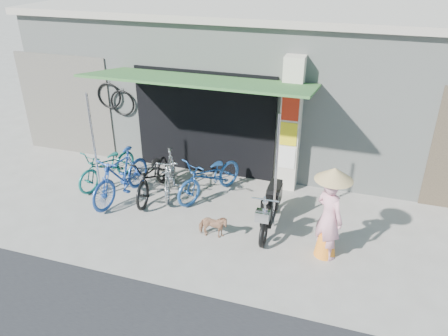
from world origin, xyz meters
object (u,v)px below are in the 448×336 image
(bike_blue, at_px, (121,176))
(nun, at_px, (329,214))
(bike_teal, at_px, (107,166))
(street_dog, at_px, (213,226))
(moped, at_px, (271,207))
(bike_navy, at_px, (210,176))
(bike_black, at_px, (153,175))
(bike_silver, at_px, (170,173))

(bike_blue, bearing_deg, nun, 0.86)
(bike_teal, distance_m, street_dog, 3.27)
(street_dog, bearing_deg, nun, -93.59)
(bike_blue, relative_size, moped, 1.06)
(bike_teal, relative_size, bike_blue, 0.93)
(bike_navy, bearing_deg, moped, -0.41)
(bike_blue, xyz_separation_m, nun, (4.43, -0.64, 0.31))
(bike_teal, bearing_deg, bike_blue, -23.60)
(bike_black, distance_m, bike_silver, 0.37)
(moped, relative_size, nun, 1.00)
(bike_black, distance_m, nun, 4.00)
(bike_silver, bearing_deg, street_dog, -59.28)
(bike_teal, relative_size, street_dog, 2.95)
(bike_teal, height_order, street_dog, bike_teal)
(bike_black, relative_size, nun, 1.05)
(bike_blue, xyz_separation_m, moped, (3.30, -0.06, -0.11))
(bike_black, bearing_deg, bike_teal, 166.87)
(bike_teal, xyz_separation_m, moped, (3.96, -0.58, 0.00))
(bike_teal, relative_size, bike_navy, 0.93)
(moped, bearing_deg, bike_blue, 177.95)
(bike_teal, height_order, bike_silver, bike_silver)
(bike_blue, distance_m, bike_silver, 1.05)
(bike_silver, relative_size, moped, 0.92)
(nun, bearing_deg, bike_silver, 20.98)
(moped, bearing_deg, bike_teal, 170.66)
(bike_navy, bearing_deg, nun, -0.73)
(bike_black, bearing_deg, moped, -14.73)
(bike_navy, height_order, nun, nun)
(moped, xyz_separation_m, nun, (1.13, -0.58, 0.42))
(bike_silver, distance_m, street_dog, 1.97)
(bike_black, height_order, bike_silver, bike_silver)
(bike_black, relative_size, bike_silver, 1.14)
(bike_teal, relative_size, moped, 0.98)
(bike_teal, xyz_separation_m, bike_navy, (2.44, 0.18, 0.04))
(bike_silver, xyz_separation_m, bike_navy, (0.89, 0.15, -0.00))
(bike_navy, xyz_separation_m, nun, (2.65, -1.34, 0.38))
(bike_navy, bearing_deg, bike_blue, -132.50)
(nun, bearing_deg, bike_navy, 12.78)
(bike_teal, bearing_deg, bike_black, 7.38)
(bike_silver, bearing_deg, bike_navy, -8.12)
(bike_teal, xyz_separation_m, bike_silver, (1.55, 0.03, 0.04))
(bike_silver, distance_m, nun, 3.75)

